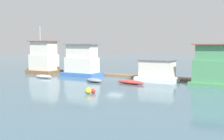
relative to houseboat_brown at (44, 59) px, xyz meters
The scene contains 13 objects.
ground_plane 15.01m from the houseboat_brown, ahead, with size 200.00×200.00×0.00m, color #426070.
dock_walkway 15.26m from the houseboat_brown, 11.14° to the left, with size 42.40×2.19×0.30m, color brown.
houseboat_brown is the anchor object (origin of this frame).
houseboat_blue 8.38m from the houseboat_brown, ahead, with size 6.11×3.63×5.22m.
houseboat_white 21.23m from the houseboat_brown, ahead, with size 5.49×3.53×3.04m.
houseboat_green 29.24m from the houseboat_brown, ahead, with size 6.98×3.94×5.14m.
dinghy_white 7.21m from the houseboat_brown, 46.07° to the right, with size 3.03×1.08×0.48m.
dinghy_grey 14.86m from the houseboat_brown, 19.07° to the right, with size 3.04×2.10×0.50m.
dinghy_red 19.54m from the houseboat_brown, 11.74° to the right, with size 4.06×1.58×0.48m.
mooring_post_centre 7.80m from the houseboat_brown, 11.89° to the left, with size 0.27×0.27×1.75m, color brown.
mooring_post_far_left 21.02m from the houseboat_brown, ahead, with size 0.31×0.31×2.04m, color brown.
buoy_yellow 21.77m from the houseboat_brown, 33.97° to the right, with size 0.65×0.65×0.65m, color yellow.
buoy_red 21.63m from the houseboat_brown, 32.37° to the right, with size 0.48×0.48×0.48m, color red.
Camera 1 is at (17.58, -32.51, 4.90)m, focal length 40.00 mm.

